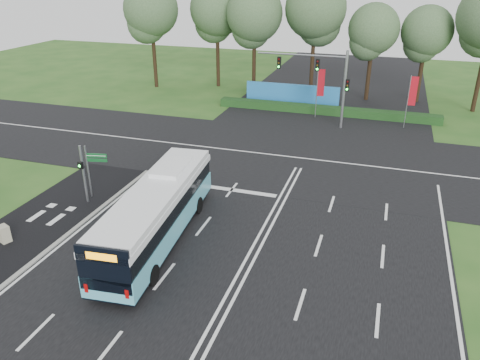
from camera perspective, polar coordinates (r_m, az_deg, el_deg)
name	(u,v)px	position (r m, az deg, el deg)	size (l,w,h in m)	color
ground	(259,236)	(26.04, 2.33, -6.84)	(120.00, 120.00, 0.00)	#26531B
road_main	(259,236)	(26.03, 2.33, -6.80)	(20.00, 120.00, 0.04)	black
road_cross	(301,158)	(36.54, 7.46, 2.65)	(120.00, 14.00, 0.05)	black
bike_path	(34,226)	(29.31, -23.77, -5.21)	(5.00, 18.00, 0.06)	black
kerb_strip	(70,233)	(27.86, -20.01, -6.06)	(0.25, 18.00, 0.12)	gray
city_bus	(157,212)	(25.20, -10.03, -3.87)	(3.58, 12.07, 3.41)	#56B2C9
pedestrian_signal	(83,173)	(30.16, -18.59, 0.87)	(0.35, 0.43, 3.82)	gray
street_sign	(92,165)	(30.65, -17.56, 1.74)	(1.35, 0.37, 3.52)	gray
utility_cabinet	(4,234)	(28.22, -26.83, -5.93)	(0.59, 0.49, 0.99)	#ABA589
banner_flag_mid	(320,86)	(46.25, 9.70, 11.24)	(0.69, 0.23, 4.82)	gray
banner_flag_right	(412,94)	(45.01, 20.18, 9.77)	(0.72, 0.15, 4.87)	gray
traffic_light_gantry	(325,76)	(43.23, 10.30, 12.36)	(8.41, 0.28, 7.00)	gray
hedge	(326,110)	(48.14, 10.38, 8.35)	(22.00, 1.20, 0.80)	#143513
blue_hoarding	(292,94)	(50.97, 6.35, 10.32)	(10.00, 0.30, 2.20)	#216FB5
eucalyptus_row	(303,15)	(53.72, 7.74, 19.35)	(42.24, 9.02, 12.75)	black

